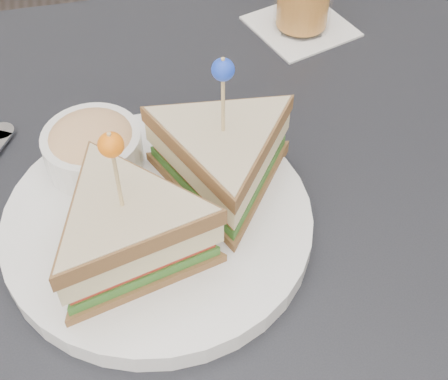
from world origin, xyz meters
TOP-DOWN VIEW (x-y plane):
  - table at (0.00, 0.00)m, footprint 0.80×0.80m
  - plate_meal at (-0.04, 0.02)m, footprint 0.32×0.32m

SIDE VIEW (x-z plane):
  - table at x=0.00m, z-range 0.30..1.05m
  - plate_meal at x=-0.04m, z-range 0.72..0.87m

